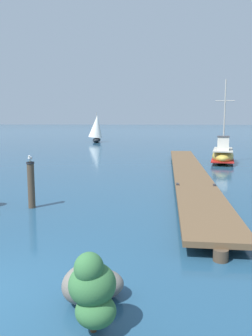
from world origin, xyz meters
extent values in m
cube|color=brown|center=(4.99, 13.74, 0.37)|extent=(2.06, 23.29, 0.16)
cylinder|color=#4C3D2D|center=(4.86, 2.11, 0.15)|extent=(0.36, 0.36, 0.29)
cylinder|color=#4C3D2D|center=(4.91, 6.76, 0.15)|extent=(0.36, 0.36, 0.29)
cylinder|color=#4C3D2D|center=(4.96, 11.42, 0.15)|extent=(0.36, 0.36, 0.29)
cylinder|color=#4C3D2D|center=(5.01, 16.07, 0.15)|extent=(0.36, 0.36, 0.29)
cylinder|color=#4C3D2D|center=(5.07, 20.72, 0.15)|extent=(0.36, 0.36, 0.29)
cylinder|color=#4C3D2D|center=(5.12, 25.38, 0.15)|extent=(0.36, 0.36, 0.29)
cube|color=#333338|center=(4.13, 9.10, 0.49)|extent=(0.12, 0.20, 0.08)
cube|color=#333338|center=(5.73, 9.08, 0.49)|extent=(0.12, 0.20, 0.08)
ellipsoid|color=gold|center=(8.05, 20.49, 0.54)|extent=(2.36, 4.65, 1.07)
cube|color=#B2AD9E|center=(8.05, 20.49, 1.03)|extent=(2.09, 4.18, 0.08)
cube|color=#B21E19|center=(8.05, 20.49, 0.30)|extent=(2.36, 4.57, 0.08)
cube|color=silver|center=(7.93, 19.84, 1.56)|extent=(1.00, 1.20, 0.97)
cube|color=#3D3D42|center=(7.93, 19.84, 2.07)|extent=(1.08, 1.29, 0.06)
cylinder|color=#B2ADA3|center=(8.09, 20.71, 3.69)|extent=(0.11, 0.11, 5.23)
cylinder|color=#B2ADA3|center=(8.09, 20.71, 4.71)|extent=(1.41, 0.32, 0.06)
cylinder|color=#333338|center=(8.34, 22.10, 3.95)|extent=(0.51, 2.68, 3.87)
cylinder|color=#4C3D2D|center=(-1.47, 6.28, 0.88)|extent=(0.26, 0.26, 1.76)
cylinder|color=#28282D|center=(-1.47, 6.28, 1.73)|extent=(0.30, 0.30, 0.06)
cylinder|color=gold|center=(-1.44, 6.28, 1.79)|extent=(0.01, 0.01, 0.07)
cylinder|color=gold|center=(-1.49, 6.28, 1.79)|extent=(0.01, 0.01, 0.07)
ellipsoid|color=white|center=(-1.47, 6.28, 1.90)|extent=(0.17, 0.30, 0.13)
ellipsoid|color=silver|center=(-1.42, 6.31, 1.91)|extent=(0.07, 0.24, 0.09)
ellipsoid|color=#383838|center=(-1.44, 6.42, 1.90)|extent=(0.04, 0.07, 0.04)
ellipsoid|color=silver|center=(-1.53, 6.29, 1.91)|extent=(0.07, 0.24, 0.09)
ellipsoid|color=#383838|center=(-1.54, 6.40, 1.90)|extent=(0.04, 0.07, 0.04)
cone|color=white|center=(-1.49, 6.43, 1.90)|extent=(0.08, 0.09, 0.07)
sphere|color=white|center=(-1.45, 6.17, 1.98)|extent=(0.08, 0.08, 0.08)
cone|color=gold|center=(-1.44, 6.12, 1.98)|extent=(0.03, 0.05, 0.02)
ellipsoid|color=slate|center=(2.10, 0.00, 0.36)|extent=(1.25, 1.29, 0.71)
ellipsoid|color=slate|center=(2.21, 0.16, 0.27)|extent=(1.19, 0.96, 0.54)
ellipsoid|color=slate|center=(2.27, 0.01, 0.30)|extent=(0.86, 1.02, 0.60)
cylinder|color=#4C3823|center=(2.39, -0.85, 0.08)|extent=(0.10, 0.10, 0.15)
ellipsoid|color=#38703D|center=(2.45, -0.93, 0.40)|extent=(0.65, 0.60, 0.50)
ellipsoid|color=#38703D|center=(2.38, -0.83, 0.79)|extent=(0.75, 0.78, 0.66)
ellipsoid|color=#38703D|center=(2.35, -0.91, 1.09)|extent=(0.46, 0.49, 0.48)
ellipsoid|color=black|center=(-6.24, 42.99, 0.30)|extent=(1.50, 4.18, 0.60)
cylinder|color=#B2ADA3|center=(-6.25, 43.09, 2.48)|extent=(0.08, 0.08, 3.75)
cone|color=silver|center=(-6.21, 42.75, 2.29)|extent=(2.56, 2.27, 3.39)
camera|label=1|loc=(3.44, -5.66, 3.34)|focal=35.83mm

